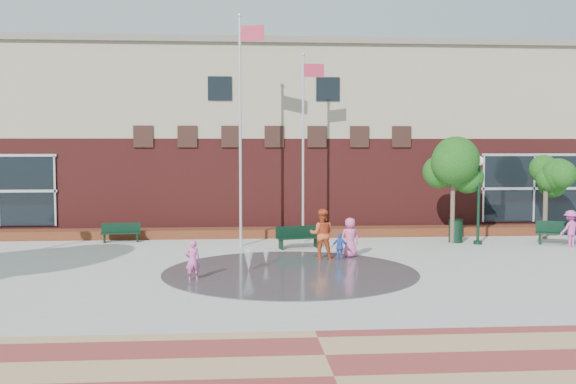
{
  "coord_description": "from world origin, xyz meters",
  "views": [
    {
      "loc": [
        -1.73,
        -18.82,
        4.2
      ],
      "look_at": [
        0.0,
        4.0,
        2.6
      ],
      "focal_mm": 42.0,
      "sensor_mm": 36.0,
      "label": 1
    }
  ],
  "objects": [
    {
      "name": "ground",
      "position": [
        0.0,
        0.0,
        0.0
      ],
      "size": [
        120.0,
        120.0,
        0.0
      ],
      "primitive_type": "plane",
      "color": "#666056",
      "rests_on": "ground"
    },
    {
      "name": "plaza_concrete",
      "position": [
        0.0,
        4.0,
        0.0
      ],
      "size": [
        46.0,
        18.0,
        0.01
      ],
      "primitive_type": "cube",
      "color": "#A8A8A0",
      "rests_on": "ground"
    },
    {
      "name": "paver_band",
      "position": [
        0.0,
        -7.0,
        0.0
      ],
      "size": [
        46.0,
        6.0,
        0.01
      ],
      "primitive_type": "cube",
      "color": "maroon",
      "rests_on": "ground"
    },
    {
      "name": "splash_pad",
      "position": [
        0.0,
        3.0,
        0.0
      ],
      "size": [
        8.4,
        8.4,
        0.01
      ],
      "primitive_type": "cylinder",
      "color": "#383A3D",
      "rests_on": "ground"
    },
    {
      "name": "library_building",
      "position": [
        0.0,
        17.48,
        4.64
      ],
      "size": [
        44.4,
        10.4,
        9.2
      ],
      "color": "#5A1E1C",
      "rests_on": "ground"
    },
    {
      "name": "flower_bed",
      "position": [
        0.0,
        11.6,
        0.0
      ],
      "size": [
        26.0,
        1.2,
        0.4
      ],
      "primitive_type": "cube",
      "color": "maroon",
      "rests_on": "ground"
    },
    {
      "name": "flagpole_left",
      "position": [
        -1.54,
        8.9,
        5.31
      ],
      "size": [
        1.06,
        0.47,
        9.54
      ],
      "rotation": [
        0.0,
        0.0,
        -0.36
      ],
      "color": "silver",
      "rests_on": "ground"
    },
    {
      "name": "flagpole_right",
      "position": [
        1.14,
        9.88,
        4.54
      ],
      "size": [
        0.99,
        0.23,
        8.12
      ],
      "rotation": [
        0.0,
        0.0,
        0.15
      ],
      "color": "silver",
      "rests_on": "ground"
    },
    {
      "name": "lamp_right",
      "position": [
        8.4,
        8.68,
        2.32
      ],
      "size": [
        0.4,
        0.4,
        3.74
      ],
      "color": "black",
      "rests_on": "ground"
    },
    {
      "name": "bench_left",
      "position": [
        -6.75,
        10.46,
        0.27
      ],
      "size": [
        1.7,
        0.62,
        0.83
      ],
      "rotation": [
        0.0,
        0.0,
        0.09
      ],
      "color": "black",
      "rests_on": "ground"
    },
    {
      "name": "bench_mid",
      "position": [
        0.74,
        8.11,
        0.29
      ],
      "size": [
        1.88,
        0.91,
        0.91
      ],
      "rotation": [
        0.0,
        0.0,
        0.23
      ],
      "color": "black",
      "rests_on": "ground"
    },
    {
      "name": "bench_right",
      "position": [
        11.83,
        8.28,
        0.32
      ],
      "size": [
        2.04,
        1.18,
        0.99
      ],
      "rotation": [
        0.0,
        0.0,
        -0.34
      ],
      "color": "black",
      "rests_on": "ground"
    },
    {
      "name": "trash_can",
      "position": [
        7.62,
        9.25,
        0.52
      ],
      "size": [
        0.63,
        0.63,
        1.03
      ],
      "color": "black",
      "rests_on": "ground"
    },
    {
      "name": "tree_mid",
      "position": [
        7.41,
        9.07,
        3.3
      ],
      "size": [
        2.69,
        2.69,
        4.54
      ],
      "color": "#4B3C30",
      "rests_on": "ground"
    },
    {
      "name": "tree_small_right",
      "position": [
        11.95,
        10.02,
        2.79
      ],
      "size": [
        2.24,
        2.24,
        3.82
      ],
      "color": "#4B3C30",
      "rests_on": "ground"
    },
    {
      "name": "water_jet_a",
      "position": [
        -1.36,
        3.31,
        0.0
      ],
      "size": [
        0.4,
        0.4,
        0.78
      ],
      "primitive_type": "cone",
      "rotation": [
        3.14,
        0.0,
        0.0
      ],
      "color": "white",
      "rests_on": "ground"
    },
    {
      "name": "water_jet_b",
      "position": [
        -0.74,
        4.4,
        0.0
      ],
      "size": [
        0.22,
        0.22,
        0.49
      ],
      "primitive_type": "cone",
      "rotation": [
        3.14,
        0.0,
        0.0
      ],
      "color": "white",
      "rests_on": "ground"
    },
    {
      "name": "child_splash",
      "position": [
        -3.11,
        1.94,
        0.64
      ],
      "size": [
        0.53,
        0.42,
        1.27
      ],
      "primitive_type": "imported",
      "rotation": [
        0.0,
        0.0,
        3.41
      ],
      "color": "#DD5AA4",
      "rests_on": "ground"
    },
    {
      "name": "adult_red",
      "position": [
        1.37,
        5.59,
        0.93
      ],
      "size": [
        0.99,
        0.82,
        1.86
      ],
      "primitive_type": "imported",
      "rotation": [
        0.0,
        0.0,
        3.0
      ],
      "color": "#D24D25",
      "rests_on": "ground"
    },
    {
      "name": "adult_pink",
      "position": [
        2.46,
        5.81,
        0.75
      ],
      "size": [
        0.83,
        0.64,
        1.5
      ],
      "primitive_type": "imported",
      "rotation": [
        0.0,
        0.0,
        3.38
      ],
      "color": "#E75897",
      "rests_on": "ground"
    },
    {
      "name": "child_blue",
      "position": [
        1.98,
        5.17,
        0.5
      ],
      "size": [
        0.63,
        0.38,
        1.0
      ],
      "primitive_type": "imported",
      "rotation": [
        0.0,
        0.0,
        2.89
      ],
      "color": "blue",
      "rests_on": "ground"
    },
    {
      "name": "person_bench",
      "position": [
        11.89,
        7.62,
        0.77
      ],
      "size": [
        1.12,
        0.84,
        1.53
      ],
      "primitive_type": "imported",
      "rotation": [
        0.0,
        0.0,
        3.44
      ],
      "color": "#D348A5",
      "rests_on": "ground"
    }
  ]
}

